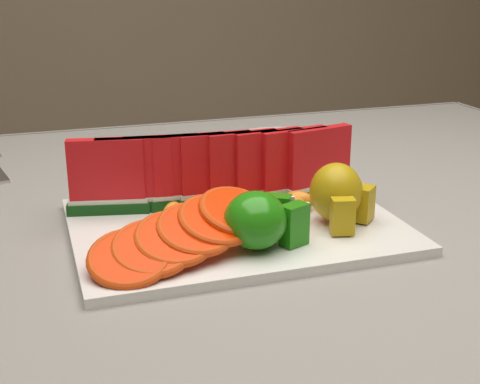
{
  "coord_description": "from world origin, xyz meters",
  "views": [
    {
      "loc": [
        -0.22,
        -0.82,
        1.08
      ],
      "look_at": [
        0.02,
        -0.09,
        0.81
      ],
      "focal_mm": 50.0,
      "sensor_mm": 36.0,
      "label": 1
    }
  ],
  "objects_px": {
    "platter": "(235,226)",
    "apple_cluster": "(261,220)",
    "side_plate": "(280,141)",
    "pear_cluster": "(338,194)"
  },
  "relations": [
    {
      "from": "platter",
      "to": "apple_cluster",
      "type": "xyz_separation_m",
      "value": [
        0.0,
        -0.08,
        0.04
      ]
    },
    {
      "from": "pear_cluster",
      "to": "side_plate",
      "type": "relative_size",
      "value": 0.4
    },
    {
      "from": "platter",
      "to": "side_plate",
      "type": "distance_m",
      "value": 0.43
    },
    {
      "from": "platter",
      "to": "side_plate",
      "type": "height_order",
      "value": "platter"
    },
    {
      "from": "apple_cluster",
      "to": "side_plate",
      "type": "relative_size",
      "value": 0.47
    },
    {
      "from": "side_plate",
      "to": "platter",
      "type": "bearing_deg",
      "value": -118.89
    },
    {
      "from": "platter",
      "to": "side_plate",
      "type": "bearing_deg",
      "value": 61.11
    },
    {
      "from": "platter",
      "to": "apple_cluster",
      "type": "distance_m",
      "value": 0.09
    },
    {
      "from": "apple_cluster",
      "to": "side_plate",
      "type": "distance_m",
      "value": 0.51
    },
    {
      "from": "pear_cluster",
      "to": "side_plate",
      "type": "height_order",
      "value": "pear_cluster"
    }
  ]
}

